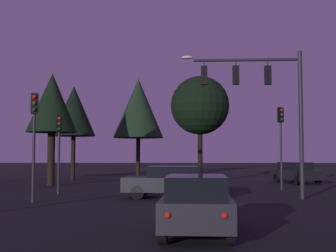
% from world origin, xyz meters
% --- Properties ---
extents(ground_plane, '(168.00, 168.00, 0.00)m').
position_xyz_m(ground_plane, '(0.00, 24.50, 0.00)').
color(ground_plane, black).
rests_on(ground_plane, ground).
extents(traffic_signal_mast_arm, '(5.68, 0.38, 6.95)m').
position_xyz_m(traffic_signal_mast_arm, '(4.35, 15.12, 4.96)').
color(traffic_signal_mast_arm, '#232326').
rests_on(traffic_signal_mast_arm, ground).
extents(traffic_light_corner_left, '(0.37, 0.39, 4.89)m').
position_xyz_m(traffic_light_corner_left, '(6.39, 20.91, 3.44)').
color(traffic_light_corner_left, '#232326').
rests_on(traffic_light_corner_left, ground).
extents(traffic_light_corner_right, '(0.34, 0.37, 4.74)m').
position_xyz_m(traffic_light_corner_right, '(-5.88, 13.21, 3.34)').
color(traffic_light_corner_right, '#232326').
rests_on(traffic_light_corner_right, ground).
extents(traffic_light_median, '(0.36, 0.38, 4.13)m').
position_xyz_m(traffic_light_median, '(-5.95, 17.28, 2.94)').
color(traffic_light_median, '#232326').
rests_on(traffic_light_median, ground).
extents(car_nearside_lane, '(1.86, 4.27, 1.52)m').
position_xyz_m(car_nearside_lane, '(0.96, 5.93, 0.79)').
color(car_nearside_lane, '#232328').
rests_on(car_nearside_lane, ground).
extents(car_crossing_left, '(4.77, 2.22, 1.52)m').
position_xyz_m(car_crossing_left, '(0.07, 15.48, 0.80)').
color(car_crossing_left, '#232328').
rests_on(car_crossing_left, ground).
extents(car_parked_lot, '(3.05, 4.70, 1.52)m').
position_xyz_m(car_parked_lot, '(8.69, 26.84, 0.80)').
color(car_parked_lot, black).
rests_on(car_parked_lot, ground).
extents(tree_behind_sign, '(3.57, 3.57, 7.72)m').
position_xyz_m(tree_behind_sign, '(-8.46, 30.08, 5.62)').
color(tree_behind_sign, black).
rests_on(tree_behind_sign, ground).
extents(tree_left_far, '(4.98, 4.98, 9.63)m').
position_xyz_m(tree_left_far, '(-3.96, 37.79, 6.66)').
color(tree_left_far, black).
rests_on(tree_left_far, ground).
extents(tree_right_cluster, '(4.41, 4.41, 7.98)m').
position_xyz_m(tree_right_cluster, '(1.79, 27.49, 5.75)').
color(tree_right_cluster, black).
rests_on(tree_right_cluster, ground).
extents(tree_lot_edge, '(3.40, 3.40, 7.63)m').
position_xyz_m(tree_lot_edge, '(-8.37, 23.86, 5.53)').
color(tree_lot_edge, black).
rests_on(tree_lot_edge, ground).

